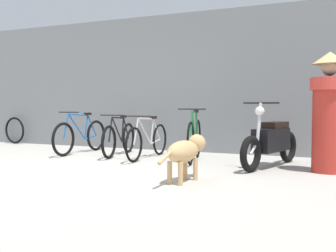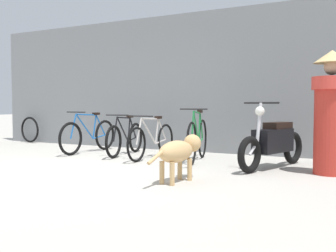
{
  "view_description": "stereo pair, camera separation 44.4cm",
  "coord_description": "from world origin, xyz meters",
  "px_view_note": "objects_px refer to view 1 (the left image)",
  "views": [
    {
      "loc": [
        3.53,
        -4.54,
        0.98
      ],
      "look_at": [
        1.1,
        1.05,
        0.65
      ],
      "focal_mm": 42.0,
      "sensor_mm": 36.0,
      "label": 1
    },
    {
      "loc": [
        3.93,
        -4.35,
        0.98
      ],
      "look_at": [
        1.1,
        1.05,
        0.65
      ],
      "focal_mm": 42.0,
      "sensor_mm": 36.0,
      "label": 2
    }
  ],
  "objects_px": {
    "bicycle_1": "(119,139)",
    "bicycle_2": "(148,140)",
    "spare_tire_left": "(15,130)",
    "bicycle_3": "(194,139)",
    "person_in_robes": "(329,110)",
    "stray_dog": "(186,151)",
    "motorcycle": "(271,142)",
    "bicycle_0": "(81,136)"
  },
  "relations": [
    {
      "from": "bicycle_3",
      "to": "motorcycle",
      "type": "xyz_separation_m",
      "value": [
        1.33,
        -0.14,
        0.02
      ]
    },
    {
      "from": "bicycle_0",
      "to": "bicycle_3",
      "type": "xyz_separation_m",
      "value": [
        2.48,
        -0.13,
        0.04
      ]
    },
    {
      "from": "bicycle_3",
      "to": "motorcycle",
      "type": "relative_size",
      "value": 0.93
    },
    {
      "from": "bicycle_0",
      "to": "motorcycle",
      "type": "height_order",
      "value": "motorcycle"
    },
    {
      "from": "stray_dog",
      "to": "spare_tire_left",
      "type": "bearing_deg",
      "value": 71.17
    },
    {
      "from": "bicycle_0",
      "to": "bicycle_2",
      "type": "distance_m",
      "value": 1.6
    },
    {
      "from": "bicycle_1",
      "to": "person_in_robes",
      "type": "relative_size",
      "value": 0.91
    },
    {
      "from": "motorcycle",
      "to": "person_in_robes",
      "type": "relative_size",
      "value": 1.02
    },
    {
      "from": "bicycle_2",
      "to": "spare_tire_left",
      "type": "height_order",
      "value": "bicycle_2"
    },
    {
      "from": "bicycle_1",
      "to": "bicycle_3",
      "type": "distance_m",
      "value": 1.59
    },
    {
      "from": "bicycle_0",
      "to": "bicycle_3",
      "type": "bearing_deg",
      "value": 87.45
    },
    {
      "from": "motorcycle",
      "to": "bicycle_2",
      "type": "bearing_deg",
      "value": -76.02
    },
    {
      "from": "person_in_robes",
      "to": "bicycle_2",
      "type": "bearing_deg",
      "value": 13.74
    },
    {
      "from": "bicycle_1",
      "to": "motorcycle",
      "type": "bearing_deg",
      "value": 76.5
    },
    {
      "from": "bicycle_1",
      "to": "stray_dog",
      "type": "distance_m",
      "value": 2.82
    },
    {
      "from": "person_in_robes",
      "to": "spare_tire_left",
      "type": "xyz_separation_m",
      "value": [
        -7.39,
        1.43,
        -0.56
      ]
    },
    {
      "from": "bicycle_1",
      "to": "person_in_robes",
      "type": "distance_m",
      "value": 3.81
    },
    {
      "from": "stray_dog",
      "to": "spare_tire_left",
      "type": "xyz_separation_m",
      "value": [
        -5.74,
        2.87,
        -0.05
      ]
    },
    {
      "from": "spare_tire_left",
      "to": "bicycle_0",
      "type": "bearing_deg",
      "value": -19.77
    },
    {
      "from": "motorcycle",
      "to": "spare_tire_left",
      "type": "height_order",
      "value": "motorcycle"
    },
    {
      "from": "bicycle_2",
      "to": "bicycle_1",
      "type": "bearing_deg",
      "value": -103.31
    },
    {
      "from": "motorcycle",
      "to": "stray_dog",
      "type": "xyz_separation_m",
      "value": [
        -0.81,
        -1.62,
        -0.01
      ]
    },
    {
      "from": "bicycle_1",
      "to": "stray_dog",
      "type": "height_order",
      "value": "bicycle_1"
    },
    {
      "from": "bicycle_3",
      "to": "person_in_robes",
      "type": "relative_size",
      "value": 0.95
    },
    {
      "from": "bicycle_1",
      "to": "bicycle_2",
      "type": "relative_size",
      "value": 0.93
    },
    {
      "from": "bicycle_1",
      "to": "bicycle_2",
      "type": "distance_m",
      "value": 0.71
    },
    {
      "from": "bicycle_1",
      "to": "spare_tire_left",
      "type": "bearing_deg",
      "value": -113.47
    },
    {
      "from": "bicycle_1",
      "to": "stray_dog",
      "type": "xyz_separation_m",
      "value": [
        2.1,
        -1.88,
        0.06
      ]
    },
    {
      "from": "bicycle_3",
      "to": "stray_dog",
      "type": "relative_size",
      "value": 1.48
    },
    {
      "from": "bicycle_0",
      "to": "person_in_robes",
      "type": "bearing_deg",
      "value": 84.98
    },
    {
      "from": "bicycle_1",
      "to": "stray_dog",
      "type": "relative_size",
      "value": 1.42
    },
    {
      "from": "bicycle_0",
      "to": "motorcycle",
      "type": "xyz_separation_m",
      "value": [
        3.81,
        -0.27,
        0.05
      ]
    },
    {
      "from": "bicycle_3",
      "to": "person_in_robes",
      "type": "bearing_deg",
      "value": 69.45
    },
    {
      "from": "stray_dog",
      "to": "person_in_robes",
      "type": "bearing_deg",
      "value": -41.07
    },
    {
      "from": "bicycle_1",
      "to": "bicycle_3",
      "type": "xyz_separation_m",
      "value": [
        1.58,
        -0.13,
        0.05
      ]
    },
    {
      "from": "bicycle_2",
      "to": "stray_dog",
      "type": "height_order",
      "value": "bicycle_2"
    },
    {
      "from": "bicycle_0",
      "to": "stray_dog",
      "type": "height_order",
      "value": "bicycle_0"
    },
    {
      "from": "bicycle_0",
      "to": "bicycle_1",
      "type": "relative_size",
      "value": 1.09
    },
    {
      "from": "bicycle_1",
      "to": "spare_tire_left",
      "type": "distance_m",
      "value": 3.78
    },
    {
      "from": "motorcycle",
      "to": "person_in_robes",
      "type": "distance_m",
      "value": 0.99
    },
    {
      "from": "bicycle_1",
      "to": "motorcycle",
      "type": "distance_m",
      "value": 2.92
    },
    {
      "from": "bicycle_2",
      "to": "person_in_robes",
      "type": "bearing_deg",
      "value": 83.58
    }
  ]
}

